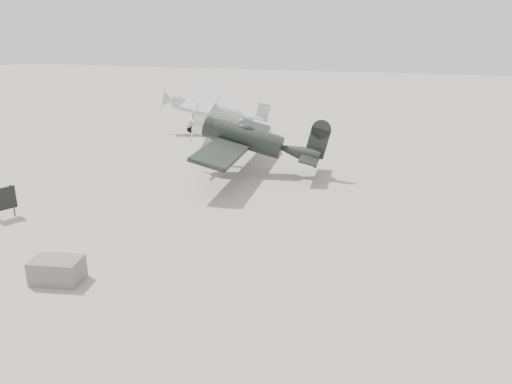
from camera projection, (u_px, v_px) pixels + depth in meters
The scene contains 5 objects.
ground at pixel (210, 224), 21.55m from camera, with size 160.00×160.00×0.00m, color gray.
lowwing_monoplane at pixel (254, 141), 28.62m from camera, with size 8.00×11.19×3.61m.
highwing_monoplane at pixel (211, 106), 39.62m from camera, with size 8.55×11.90×3.38m.
equipment_block at pixel (57, 270), 16.61m from camera, with size 1.63×1.02×0.81m, color #615E5A.
sign_board at pixel (4, 199), 22.01m from camera, with size 0.48×0.96×1.48m.
Camera 1 is at (7.92, -18.49, 8.11)m, focal length 35.00 mm.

